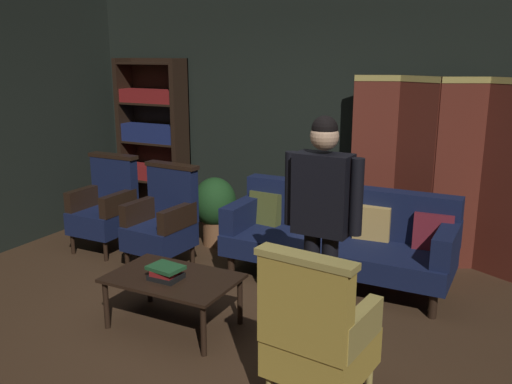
{
  "coord_description": "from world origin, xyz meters",
  "views": [
    {
      "loc": [
        2.09,
        -3.29,
        2.12
      ],
      "look_at": [
        0.0,
        0.8,
        0.95
      ],
      "focal_mm": 38.6,
      "sensor_mm": 36.0,
      "label": 1
    }
  ],
  "objects": [
    {
      "name": "book_red_leather",
      "position": [
        -0.33,
        -0.09,
        0.48
      ],
      "size": [
        0.19,
        0.18,
        0.04
      ],
      "primitive_type": "cube",
      "rotation": [
        0.0,
        0.0,
        0.01
      ],
      "color": "maroon",
      "rests_on": "book_black_cloth"
    },
    {
      "name": "folding_screen",
      "position": [
        1.25,
        2.23,
        0.99
      ],
      "size": [
        1.68,
        0.25,
        1.9
      ],
      "color": "#5B2319",
      "rests_on": "ground_plane"
    },
    {
      "name": "coffee_table",
      "position": [
        -0.31,
        -0.03,
        0.37
      ],
      "size": [
        1.0,
        0.64,
        0.42
      ],
      "color": "black",
      "rests_on": "ground_plane"
    },
    {
      "name": "ground_plane",
      "position": [
        0.0,
        0.0,
        0.0
      ],
      "size": [
        10.0,
        10.0,
        0.0
      ],
      "primitive_type": "plane",
      "color": "#3D2819"
    },
    {
      "name": "velvet_couch",
      "position": [
        0.55,
        1.46,
        0.46
      ],
      "size": [
        2.12,
        0.78,
        0.88
      ],
      "color": "black",
      "rests_on": "ground_plane"
    },
    {
      "name": "book_green_cloth",
      "position": [
        -0.33,
        -0.09,
        0.51
      ],
      "size": [
        0.28,
        0.23,
        0.03
      ],
      "primitive_type": "cube",
      "rotation": [
        0.0,
        0.0,
        -0.13
      ],
      "color": "#1E4C28",
      "rests_on": "book_red_leather"
    },
    {
      "name": "potted_plant",
      "position": [
        -1.02,
        1.77,
        0.44
      ],
      "size": [
        0.48,
        0.48,
        0.77
      ],
      "color": "brown",
      "rests_on": "ground_plane"
    },
    {
      "name": "bookshelf",
      "position": [
        -2.15,
        2.19,
        1.06
      ],
      "size": [
        0.9,
        0.32,
        2.05
      ],
      "color": "black",
      "rests_on": "ground_plane"
    },
    {
      "name": "armchair_wing_right",
      "position": [
        -2.0,
        1.1,
        0.49
      ],
      "size": [
        0.6,
        0.58,
        1.04
      ],
      "color": "black",
      "rests_on": "ground_plane"
    },
    {
      "name": "book_black_cloth",
      "position": [
        -0.33,
        -0.09,
        0.44
      ],
      "size": [
        0.24,
        0.2,
        0.04
      ],
      "primitive_type": "cube",
      "rotation": [
        0.0,
        0.0,
        -0.02
      ],
      "color": "black",
      "rests_on": "coffee_table"
    },
    {
      "name": "armchair_gilt_accent",
      "position": [
        1.06,
        -0.48,
        0.49
      ],
      "size": [
        0.64,
        0.64,
        1.04
      ],
      "color": "tan",
      "rests_on": "ground_plane"
    },
    {
      "name": "standing_figure",
      "position": [
        0.8,
        0.27,
        1.03
      ],
      "size": [
        0.59,
        0.24,
        1.7
      ],
      "color": "black",
      "rests_on": "ground_plane"
    },
    {
      "name": "armchair_wing_left",
      "position": [
        -1.13,
        0.96,
        0.49
      ],
      "size": [
        0.62,
        0.61,
        1.04
      ],
      "color": "black",
      "rests_on": "ground_plane"
    },
    {
      "name": "back_wall",
      "position": [
        0.0,
        2.45,
        1.4
      ],
      "size": [
        7.2,
        0.1,
        2.8
      ],
      "primitive_type": "cube",
      "color": "black",
      "rests_on": "ground_plane"
    }
  ]
}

